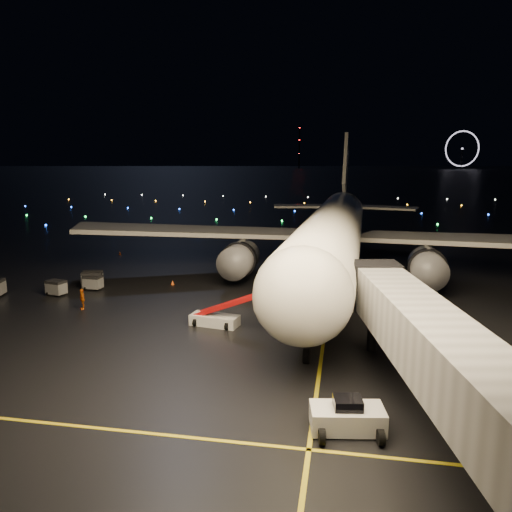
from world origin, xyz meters
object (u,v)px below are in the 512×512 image
Objects in this scene: belt_loader at (215,309)px; airliner at (335,200)px; pushback_tug at (347,414)px; baggage_cart_0 at (92,280)px; baggage_cart_1 at (93,283)px; crew_c at (82,299)px; baggage_cart_3 at (56,288)px.

airliner is at bearing 76.05° from belt_loader.
baggage_cart_0 is at bearing 128.79° from pushback_tug.
airliner is at bearing 27.89° from baggage_cart_1.
crew_c is at bearing -66.85° from baggage_cart_1.
baggage_cart_1 is at bearing 167.70° from crew_c.
airliner is at bearing 6.46° from baggage_cart_0.
baggage_cart_0 reaches higher than baggage_cart_1.
baggage_cart_1 is at bearing 59.79° from baggage_cart_3.
belt_loader is at bearing -48.06° from baggage_cart_0.
crew_c is 8.04m from baggage_cart_0.
pushback_tug is at bearing -39.11° from baggage_cart_1.
crew_c reaches higher than baggage_cart_3.
airliner is 28.75m from baggage_cart_1.
belt_loader reaches higher than baggage_cart_1.
airliner reaches higher than belt_loader.
baggage_cart_0 is at bearing 158.98° from belt_loader.
belt_loader is at bearing 47.49° from crew_c.
baggage_cart_3 is at bearing -130.95° from baggage_cart_1.
belt_loader reaches higher than pushback_tug.
pushback_tug is 35.96m from baggage_cart_3.
belt_loader is at bearing 117.36° from pushback_tug.
pushback_tug is 36.47m from baggage_cart_0.
airliner is 32.16m from baggage_cart_3.
pushback_tug reaches higher than baggage_cart_0.
pushback_tug reaches higher than baggage_cart_1.
baggage_cart_3 reaches higher than baggage_cart_1.
baggage_cart_1 is at bearing 129.18° from pushback_tug.
baggage_cart_1 is (-2.53, 6.73, -0.22)m from crew_c.
pushback_tug is 1.79× the size of baggage_cart_0.
crew_c is (-24.09, 16.95, 0.09)m from pushback_tug.
airliner reaches higher than pushback_tug.
baggage_cart_3 is (-2.14, -3.46, -0.12)m from baggage_cart_0.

